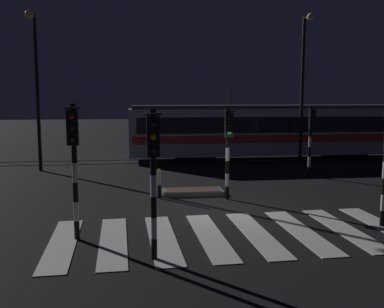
{
  "coord_description": "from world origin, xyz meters",
  "views": [
    {
      "loc": [
        -2.64,
        -14.2,
        3.75
      ],
      "look_at": [
        -0.29,
        3.55,
        1.4
      ],
      "focal_mm": 41.0,
      "sensor_mm": 36.0,
      "label": 1
    }
  ],
  "objects_px": {
    "street_lamp_trackside_right": "(304,73)",
    "tram": "(271,130)",
    "traffic_light_corner_near_left": "(74,151)",
    "bollard_island_edge": "(159,184)",
    "traffic_light_kerb_mid_left": "(153,162)",
    "traffic_light_median_centre": "(228,140)",
    "traffic_light_corner_far_right": "(311,131)",
    "street_lamp_trackside_left": "(35,73)"
  },
  "relations": [
    {
      "from": "traffic_light_median_centre",
      "to": "bollard_island_edge",
      "type": "xyz_separation_m",
      "value": [
        -2.47,
        0.55,
        -1.65
      ]
    },
    {
      "from": "traffic_light_kerb_mid_left",
      "to": "tram",
      "type": "height_order",
      "value": "tram"
    },
    {
      "from": "traffic_light_corner_near_left",
      "to": "traffic_light_kerb_mid_left",
      "type": "bearing_deg",
      "value": -40.9
    },
    {
      "from": "traffic_light_kerb_mid_left",
      "to": "street_lamp_trackside_right",
      "type": "bearing_deg",
      "value": 56.55
    },
    {
      "from": "traffic_light_corner_near_left",
      "to": "tram",
      "type": "relative_size",
      "value": 0.21
    },
    {
      "from": "bollard_island_edge",
      "to": "traffic_light_median_centre",
      "type": "bearing_deg",
      "value": -12.49
    },
    {
      "from": "traffic_light_corner_far_right",
      "to": "street_lamp_trackside_right",
      "type": "distance_m",
      "value": 4.66
    },
    {
      "from": "traffic_light_kerb_mid_left",
      "to": "traffic_light_corner_far_right",
      "type": "height_order",
      "value": "traffic_light_kerb_mid_left"
    },
    {
      "from": "traffic_light_kerb_mid_left",
      "to": "street_lamp_trackside_left",
      "type": "xyz_separation_m",
      "value": [
        -5.16,
        12.87,
        2.59
      ]
    },
    {
      "from": "street_lamp_trackside_left",
      "to": "tram",
      "type": "height_order",
      "value": "street_lamp_trackside_left"
    },
    {
      "from": "traffic_light_corner_far_right",
      "to": "bollard_island_edge",
      "type": "height_order",
      "value": "traffic_light_corner_far_right"
    },
    {
      "from": "traffic_light_corner_near_left",
      "to": "tram",
      "type": "xyz_separation_m",
      "value": [
        9.67,
        13.98,
        -0.61
      ]
    },
    {
      "from": "traffic_light_corner_far_right",
      "to": "bollard_island_edge",
      "type": "xyz_separation_m",
      "value": [
        -7.25,
        -3.41,
        -1.62
      ]
    },
    {
      "from": "traffic_light_corner_near_left",
      "to": "bollard_island_edge",
      "type": "distance_m",
      "value": 5.45
    },
    {
      "from": "traffic_light_kerb_mid_left",
      "to": "street_lamp_trackside_right",
      "type": "distance_m",
      "value": 16.06
    },
    {
      "from": "street_lamp_trackside_right",
      "to": "bollard_island_edge",
      "type": "xyz_separation_m",
      "value": [
        -8.24,
        -6.97,
        -4.46
      ]
    },
    {
      "from": "street_lamp_trackside_right",
      "to": "tram",
      "type": "xyz_separation_m",
      "value": [
        -1.0,
        2.47,
        -3.27
      ]
    },
    {
      "from": "traffic_light_corner_far_right",
      "to": "street_lamp_trackside_left",
      "type": "xyz_separation_m",
      "value": [
        -12.88,
        3.23,
        2.7
      ]
    },
    {
      "from": "street_lamp_trackside_right",
      "to": "street_lamp_trackside_left",
      "type": "bearing_deg",
      "value": -178.62
    },
    {
      "from": "traffic_light_kerb_mid_left",
      "to": "traffic_light_corner_far_right",
      "type": "relative_size",
      "value": 1.05
    },
    {
      "from": "traffic_light_median_centre",
      "to": "traffic_light_corner_far_right",
      "type": "distance_m",
      "value": 6.2
    },
    {
      "from": "traffic_light_median_centre",
      "to": "traffic_light_kerb_mid_left",
      "type": "distance_m",
      "value": 6.4
    },
    {
      "from": "traffic_light_median_centre",
      "to": "bollard_island_edge",
      "type": "distance_m",
      "value": 3.01
    },
    {
      "from": "traffic_light_median_centre",
      "to": "traffic_light_kerb_mid_left",
      "type": "height_order",
      "value": "traffic_light_kerb_mid_left"
    },
    {
      "from": "traffic_light_corner_near_left",
      "to": "tram",
      "type": "bearing_deg",
      "value": 55.31
    },
    {
      "from": "traffic_light_median_centre",
      "to": "traffic_light_corner_far_right",
      "type": "height_order",
      "value": "traffic_light_median_centre"
    },
    {
      "from": "traffic_light_corner_far_right",
      "to": "tram",
      "type": "bearing_deg",
      "value": 90.06
    },
    {
      "from": "traffic_light_corner_far_right",
      "to": "street_lamp_trackside_right",
      "type": "bearing_deg",
      "value": 74.36
    },
    {
      "from": "street_lamp_trackside_left",
      "to": "street_lamp_trackside_right",
      "type": "bearing_deg",
      "value": 1.38
    },
    {
      "from": "traffic_light_kerb_mid_left",
      "to": "traffic_light_corner_near_left",
      "type": "height_order",
      "value": "traffic_light_corner_near_left"
    },
    {
      "from": "traffic_light_kerb_mid_left",
      "to": "street_lamp_trackside_left",
      "type": "height_order",
      "value": "street_lamp_trackside_left"
    },
    {
      "from": "bollard_island_edge",
      "to": "traffic_light_corner_far_right",
      "type": "bearing_deg",
      "value": 25.19
    },
    {
      "from": "street_lamp_trackside_right",
      "to": "tram",
      "type": "bearing_deg",
      "value": 112.13
    },
    {
      "from": "traffic_light_median_centre",
      "to": "street_lamp_trackside_right",
      "type": "relative_size",
      "value": 0.42
    },
    {
      "from": "traffic_light_median_centre",
      "to": "traffic_light_kerb_mid_left",
      "type": "relative_size",
      "value": 0.96
    },
    {
      "from": "street_lamp_trackside_right",
      "to": "bollard_island_edge",
      "type": "relative_size",
      "value": 7.24
    },
    {
      "from": "traffic_light_corner_near_left",
      "to": "traffic_light_median_centre",
      "type": "bearing_deg",
      "value": 39.16
    },
    {
      "from": "traffic_light_kerb_mid_left",
      "to": "street_lamp_trackside_left",
      "type": "relative_size",
      "value": 0.45
    },
    {
      "from": "street_lamp_trackside_right",
      "to": "bollard_island_edge",
      "type": "bearing_deg",
      "value": -139.77
    },
    {
      "from": "tram",
      "to": "traffic_light_corner_far_right",
      "type": "bearing_deg",
      "value": -89.94
    },
    {
      "from": "traffic_light_kerb_mid_left",
      "to": "tram",
      "type": "bearing_deg",
      "value": 63.78
    },
    {
      "from": "traffic_light_kerb_mid_left",
      "to": "traffic_light_median_centre",
      "type": "bearing_deg",
      "value": 62.61
    }
  ]
}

